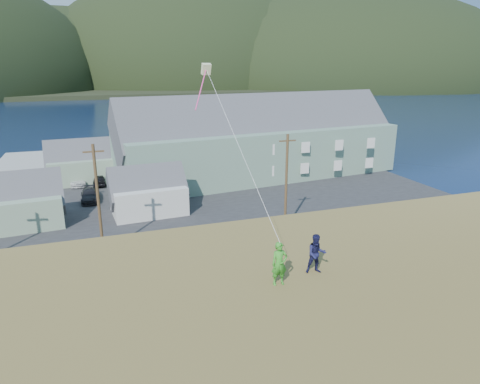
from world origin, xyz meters
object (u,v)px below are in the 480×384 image
at_px(shed_white, 148,192).
at_px(kite_flyer_green, 279,264).
at_px(lodge, 261,139).
at_px(kite_flyer_navy, 316,254).
at_px(wharf, 87,159).
at_px(shed_palegreen_far, 87,162).
at_px(shed_palegreen_near, 14,203).

relative_size(shed_white, kite_flyer_green, 4.79).
distance_m(lodge, shed_white, 20.46).
bearing_deg(kite_flyer_green, shed_white, 95.62).
bearing_deg(kite_flyer_navy, wharf, 112.56).
distance_m(shed_white, kite_flyer_green, 30.99).
bearing_deg(wharf, shed_palegreen_far, -88.90).
relative_size(lodge, kite_flyer_green, 23.53).
height_order(shed_palegreen_near, kite_flyer_navy, kite_flyer_navy).
relative_size(wharf, shed_white, 3.15).
height_order(wharf, kite_flyer_green, kite_flyer_green).
relative_size(shed_palegreen_near, kite_flyer_green, 5.52).
bearing_deg(kite_flyer_navy, shed_palegreen_far, 114.84).
height_order(wharf, lodge, lodge).
height_order(lodge, shed_palegreen_near, lodge).
distance_m(shed_palegreen_far, kite_flyer_navy, 47.14).
bearing_deg(kite_flyer_navy, kite_flyer_green, -154.04).
relative_size(shed_palegreen_far, kite_flyer_navy, 6.58).
distance_m(lodge, kite_flyer_green, 44.27).
height_order(lodge, shed_white, lodge).
relative_size(lodge, shed_palegreen_far, 3.75).
bearing_deg(kite_flyer_navy, shed_white, 109.55).
xyz_separation_m(kite_flyer_green, kite_flyer_navy, (1.80, 0.40, -0.04)).
xyz_separation_m(shed_white, kite_flyer_green, (1.42, -30.44, 5.64)).
distance_m(shed_palegreen_near, kite_flyer_navy, 34.65).
bearing_deg(shed_white, kite_flyer_navy, -88.06).
distance_m(wharf, shed_white, 29.92).
height_order(wharf, shed_white, shed_white).
bearing_deg(shed_palegreen_near, lodge, 14.54).
height_order(shed_palegreen_near, kite_flyer_green, kite_flyer_green).
distance_m(lodge, shed_palegreen_far, 23.81).
relative_size(shed_white, shed_palegreen_far, 0.76).
distance_m(lodge, kite_flyer_navy, 43.29).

